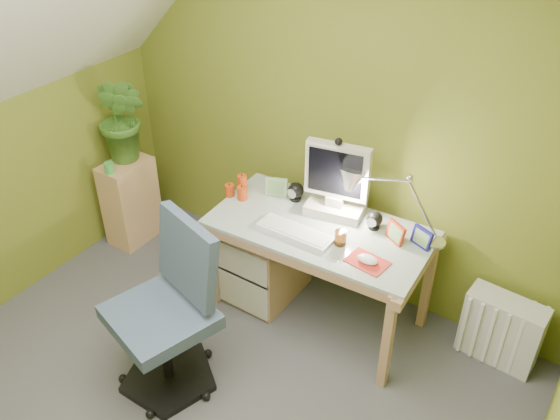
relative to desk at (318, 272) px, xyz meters
The scene contains 19 objects.
wall_back 0.97m from the desk, 110.73° to the left, with size 3.20×0.01×2.40m, color olive.
desk is the anchor object (origin of this frame).
monitor 0.66m from the desk, 90.00° to the left, with size 0.42×0.24×0.57m, color beige, non-canonical shape.
speaker_left 0.51m from the desk, 149.35° to the left, with size 0.10×0.10×0.12m, color black, non-canonical shape.
speaker_right 0.51m from the desk, 30.65° to the left, with size 0.09×0.09×0.11m, color black, non-canonical shape.
keyboard 0.39m from the desk, 119.74° to the right, with size 0.45×0.14×0.02m, color white.
mousepad 0.53m from the desk, 20.22° to the right, with size 0.22×0.15×0.01m, color red.
mouse 0.55m from the desk, 20.22° to the right, with size 0.12×0.07×0.04m, color white.
amber_tumbler 0.44m from the desk, 23.96° to the right, with size 0.07×0.07×0.09m, color brown.
candle_cluster 0.72m from the desk, behind, with size 0.16×0.14×0.12m, color #BE3A10, non-canonical shape.
photo_frame_red 0.59m from the desk, 15.95° to the left, with size 0.13×0.02×0.11m, color #A92D12.
photo_frame_blue 0.71m from the desk, 15.95° to the left, with size 0.13×0.02×0.11m, color navy.
photo_frame_green 0.59m from the desk, 160.71° to the left, with size 0.14×0.02×0.12m, color #93B67D.
desk_lamp 0.81m from the desk, 21.80° to the left, with size 0.57×0.24×0.61m, color silver, non-canonical shape.
side_ledge 1.56m from the desk, behind, with size 0.24×0.37×0.65m, color tan.
potted_plant 1.68m from the desk, behind, with size 0.35×0.28×0.64m, color #3C6B23.
green_cup 1.59m from the desk, behind, with size 0.06×0.06×0.08m, color green.
task_chair 1.04m from the desk, 114.17° to the right, with size 0.57×0.57×1.04m, color #3A495F, non-canonical shape.
radiator 1.12m from the desk, 14.60° to the left, with size 0.44×0.18×0.44m, color silver.
Camera 1 is at (1.52, -1.27, 2.73)m, focal length 38.00 mm.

